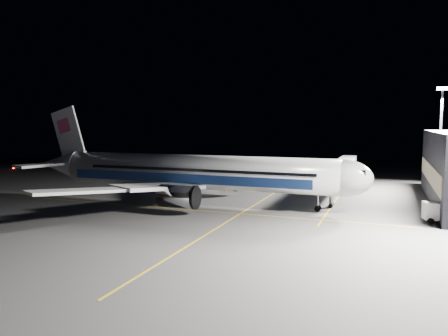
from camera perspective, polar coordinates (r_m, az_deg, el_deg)
ground at (r=74.34m, az=-3.72°, el=-4.52°), size 200.00×200.00×0.00m
guide_line_main at (r=70.85m, az=3.69°, el=-5.04°), size 0.25×80.00×0.01m
guide_line_cross at (r=69.03m, az=-5.79°, el=-5.35°), size 70.00×0.25×0.01m
guide_line_side at (r=78.14m, az=14.35°, el=-4.18°), size 0.25×40.00×0.01m
airliner at (r=74.03m, az=-4.50°, el=-0.53°), size 61.48×54.22×16.64m
jet_bridge at (r=85.44m, az=15.04°, el=-0.24°), size 3.60×34.40×6.30m
floodlight_mast_north at (r=98.96m, az=26.45°, el=4.69°), size 2.40×0.68×20.70m
service_truck at (r=66.10m, az=26.82°, el=-5.17°), size 5.78×3.23×2.80m
baggage_tug at (r=93.58m, az=-1.15°, el=-1.82°), size 2.63×2.20×1.78m
safety_cone_a at (r=83.97m, az=-5.38°, el=-3.11°), size 0.41×0.41×0.62m
safety_cone_b at (r=85.35m, az=0.12°, el=-2.94°), size 0.38×0.38×0.58m
safety_cone_c at (r=79.30m, az=-3.40°, el=-3.61°), size 0.44×0.44×0.66m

